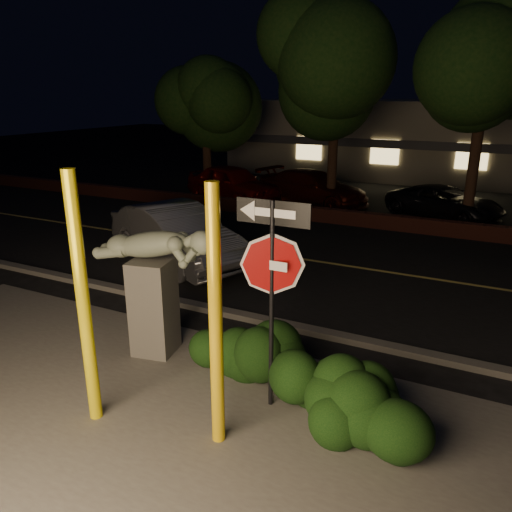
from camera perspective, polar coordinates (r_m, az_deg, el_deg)
The scene contains 22 objects.
ground at distance 16.30m, azimuth 13.25°, elevation 2.00°, with size 90.00×90.00×0.00m, color black.
patio at distance 7.06m, azimuth -10.19°, elevation -20.73°, with size 14.00×6.00×0.02m, color #4C4944.
road at distance 13.52m, azimuth 10.21°, elevation -1.13°, with size 80.00×8.00×0.01m, color black.
lane_marking at distance 13.52m, azimuth 10.22°, elevation -1.08°, with size 80.00×0.12×0.01m, color tan.
curb at distance 9.91m, azimuth 3.33°, elevation -7.89°, with size 80.00×0.25×0.12m, color #4C4944.
brick_wall at distance 17.47m, azimuth 14.33°, elevation 3.84°, with size 40.00×0.35×0.50m, color #431B15.
parking_lot at distance 23.00m, azimuth 17.45°, elevation 6.32°, with size 40.00×12.00×0.01m, color black.
building at distance 30.59m, azimuth 20.42°, elevation 12.58°, with size 22.00×10.20×4.00m.
tree_far_a at distance 21.61m, azimuth -5.93°, elevation 20.57°, with size 4.60×4.60×7.43m.
tree_far_b at distance 19.51m, azimuth 9.35°, elevation 22.80°, with size 5.20×5.20×8.41m.
tree_far_c at distance 18.18m, azimuth 25.10°, elevation 20.55°, with size 4.80×4.80×7.84m.
yellow_pole_left at distance 6.98m, azimuth -19.13°, elevation -5.10°, with size 0.18×0.18×3.54m, color yellow.
yellow_pole_right at distance 6.19m, azimuth -4.63°, elevation -7.49°, with size 0.17×0.17×3.47m, color yellow.
signpost at distance 6.73m, azimuth 1.84°, elevation -1.06°, with size 1.05×0.08×3.09m.
sculpture at distance 8.66m, azimuth -11.59°, elevation -2.39°, with size 2.17×0.96×2.31m.
hedge_center at distance 8.33m, azimuth -1.02°, elevation -9.80°, with size 1.94×0.91×1.01m, color black.
hedge_right at distance 7.42m, azimuth 8.87°, elevation -13.56°, with size 1.64×0.88×1.07m, color black.
hedge_far_right at distance 6.95m, azimuth 12.47°, elevation -16.26°, with size 1.53×0.96×1.06m, color black.
silver_sedan at distance 13.56m, azimuth -9.12°, elevation 2.43°, with size 1.65×4.74×1.56m, color #A7A7AC.
parked_car_red at distance 21.32m, azimuth -2.73°, elevation 8.31°, with size 1.79×4.46×1.52m, color maroon.
parked_car_darkred at distance 20.72m, azimuth 6.47°, elevation 7.75°, with size 1.95×4.79×1.39m, color #380B04.
parked_car_dark at distance 19.56m, azimuth 20.75°, elevation 5.74°, with size 1.94×4.20×1.17m, color black.
Camera 1 is at (3.45, -5.31, 4.42)m, focal length 35.00 mm.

